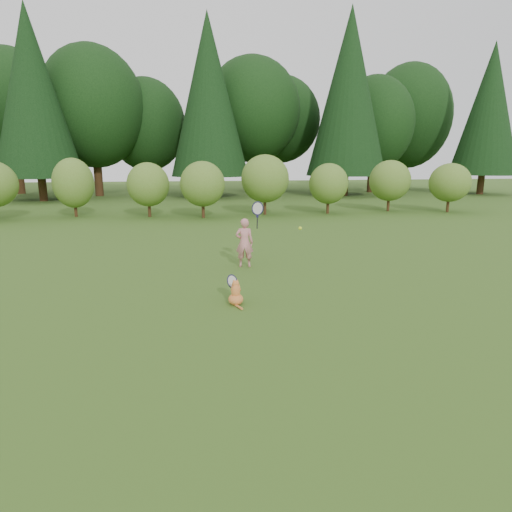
{
  "coord_description": "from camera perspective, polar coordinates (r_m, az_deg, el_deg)",
  "views": [
    {
      "loc": [
        -1.17,
        -7.34,
        2.53
      ],
      "look_at": [
        0.2,
        0.8,
        0.7
      ],
      "focal_mm": 30.0,
      "sensor_mm": 36.0,
      "label": 1
    }
  ],
  "objects": [
    {
      "name": "ground",
      "position": [
        7.85,
        -0.47,
        -6.3
      ],
      "size": [
        100.0,
        100.0,
        0.0
      ],
      "primitive_type": "plane",
      "color": "#2B5016",
      "rests_on": "ground"
    },
    {
      "name": "woodland_backdrop",
      "position": [
        30.76,
        -7.82,
        21.71
      ],
      "size": [
        48.0,
        10.0,
        15.0
      ],
      "primitive_type": null,
      "color": "black",
      "rests_on": "ground"
    },
    {
      "name": "tennis_ball",
      "position": [
        9.22,
        5.91,
        3.71
      ],
      "size": [
        0.08,
        0.08,
        0.08
      ],
      "color": "#CFE21A",
      "rests_on": "ground"
    },
    {
      "name": "child",
      "position": [
        10.39,
        -1.49,
        1.94
      ],
      "size": [
        0.69,
        0.44,
        1.79
      ],
      "rotation": [
        0.0,
        0.0,
        2.96
      ],
      "color": "#D27D81",
      "rests_on": "ground"
    },
    {
      "name": "cat",
      "position": [
        7.74,
        -2.74,
        -4.75
      ],
      "size": [
        0.36,
        0.69,
        0.62
      ],
      "rotation": [
        0.0,
        0.0,
        -0.12
      ],
      "color": "orange",
      "rests_on": "ground"
    },
    {
      "name": "shrub_row",
      "position": [
        20.4,
        -6.34,
        9.27
      ],
      "size": [
        28.0,
        3.0,
        2.8
      ],
      "primitive_type": null,
      "color": "#546C21",
      "rests_on": "ground"
    }
  ]
}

